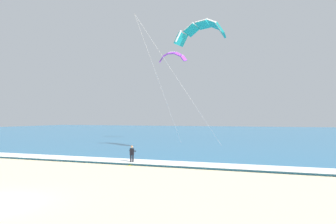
% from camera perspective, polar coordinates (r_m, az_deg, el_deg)
% --- Properties ---
extents(sea, '(200.00, 120.00, 0.20)m').
position_cam_1_polar(sea, '(85.26, 10.42, -3.81)').
color(sea, teal).
rests_on(sea, ground).
extents(surf_foam, '(200.00, 2.50, 0.04)m').
position_cam_1_polar(surf_foam, '(28.49, -7.74, -9.01)').
color(surf_foam, white).
rests_on(surf_foam, sea).
extents(surfboard, '(0.57, 1.43, 0.09)m').
position_cam_1_polar(surfboard, '(27.61, -6.76, -9.67)').
color(surfboard, yellow).
rests_on(surfboard, ground).
extents(kitesurfer, '(0.55, 0.55, 1.69)m').
position_cam_1_polar(kitesurfer, '(27.51, -6.74, -7.78)').
color(kitesurfer, black).
rests_on(kitesurfer, ground).
extents(kite_primary, '(7.10, 10.76, 14.11)m').
position_cam_1_polar(kite_primary, '(36.38, 6.19, 14.99)').
color(kite_primary, teal).
extents(kite_distant, '(5.19, 1.38, 1.86)m').
position_cam_1_polar(kite_distant, '(53.56, 0.72, 10.41)').
color(kite_distant, purple).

